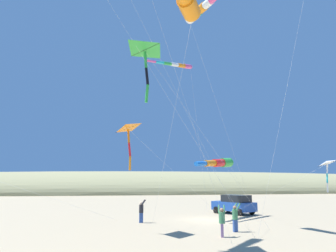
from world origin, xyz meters
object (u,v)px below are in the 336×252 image
kite_windsock_red_high_left (177,65)px  kite_windsock_checkered_midright (219,163)px  kite_windsock_yellow_midlevel (200,10)px  parked_car (234,204)px  person_adult_flyer (141,210)px  kite_delta_green_low_center (145,50)px  kite_delta_rainbow_low_near (326,164)px  person_child_green_jacket (222,220)px  person_child_grey_jacket (235,216)px  kite_delta_black_fish_shape (128,128)px  cooler_box (228,209)px

kite_windsock_red_high_left → kite_windsock_checkered_midright: size_ratio=1.93×
kite_windsock_yellow_midlevel → parked_car: bearing=-30.9°
person_adult_flyer → kite_windsock_red_high_left: 14.18m
kite_delta_green_low_center → kite_windsock_red_high_left: size_ratio=0.71×
kite_delta_rainbow_low_near → person_child_green_jacket: bearing=83.7°
kite_delta_green_low_center → kite_windsock_yellow_midlevel: kite_windsock_yellow_midlevel is taller
person_child_grey_jacket → person_child_green_jacket: bearing=139.2°
kite_delta_black_fish_shape → kite_windsock_checkered_midright: (7.87, -8.72, -1.85)m
parked_car → kite_delta_black_fish_shape: size_ratio=0.40×
cooler_box → kite_windsock_yellow_midlevel: bearing=154.2°
kite_delta_green_low_center → kite_delta_rainbow_low_near: (1.83, -11.55, -5.99)m
person_child_grey_jacket → kite_windsock_checkered_midright: (8.26, -1.61, 3.89)m
kite_windsock_checkered_midright → kite_windsock_red_high_left: bearing=88.3°
kite_windsock_checkered_midright → kite_windsock_yellow_midlevel: bearing=154.6°
kite_windsock_red_high_left → kite_windsock_yellow_midlevel: (-7.35, -0.56, 1.73)m
cooler_box → person_child_green_jacket: (-14.76, 5.47, 0.80)m
person_adult_flyer → parked_car: bearing=-62.5°
parked_car → person_adult_flyer: parked_car is taller
parked_car → kite_delta_rainbow_low_near: 13.19m
cooler_box → person_adult_flyer: (-7.80, 9.83, 0.77)m
person_adult_flyer → kite_delta_black_fish_shape: bearing=165.1°
parked_car → kite_windsock_yellow_midlevel: size_ratio=0.28×
person_adult_flyer → kite_delta_green_low_center: size_ratio=0.17×
cooler_box → kite_delta_rainbow_low_near: bearing=-175.7°
person_adult_flyer → kite_delta_rainbow_low_near: 13.83m
person_child_grey_jacket → kite_delta_green_low_center: kite_delta_green_low_center is taller
cooler_box → person_child_grey_jacket: person_child_grey_jacket is taller
kite_windsock_yellow_midlevel → kite_delta_rainbow_low_near: 14.10m
person_child_green_jacket → kite_windsock_checkered_midright: bearing=-17.1°
person_adult_flyer → kite_windsock_checkered_midright: size_ratio=0.23×
kite_delta_green_low_center → parked_car: bearing=-34.8°
kite_delta_green_low_center → cooler_box: bearing=-31.0°
kite_delta_green_low_center → kite_windsock_checkered_midright: 15.81m
cooler_box → kite_delta_green_low_center: bearing=149.0°
person_child_grey_jacket → kite_delta_black_fish_shape: size_ratio=0.16×
cooler_box → kite_windsock_checkered_midright: 7.14m
person_child_grey_jacket → kite_delta_green_low_center: (-4.24, 6.37, 9.34)m
person_adult_flyer → person_child_grey_jacket: bearing=-132.2°
person_adult_flyer → kite_delta_black_fish_shape: kite_delta_black_fish_shape is taller
person_child_green_jacket → person_child_grey_jacket: bearing=-40.8°
kite_windsock_yellow_midlevel → kite_windsock_checkered_midright: bearing=-25.4°
kite_delta_rainbow_low_near → kite_windsock_checkered_midright: bearing=18.4°
person_child_green_jacket → person_child_grey_jacket: (1.69, -1.45, -0.01)m
kite_windsock_yellow_midlevel → kite_windsock_checkered_midright: size_ratio=2.13×
kite_delta_black_fish_shape → person_adult_flyer: bearing=-14.9°
cooler_box → kite_windsock_yellow_midlevel: (-12.04, 5.83, 15.89)m
kite_windsock_yellow_midlevel → kite_windsock_checkered_midright: (7.23, -3.42, -11.21)m
kite_delta_black_fish_shape → kite_delta_green_low_center: bearing=-171.0°
person_child_green_jacket → kite_delta_green_low_center: kite_delta_green_low_center is taller
person_adult_flyer → person_child_green_jacket: (-6.96, -4.36, 0.03)m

